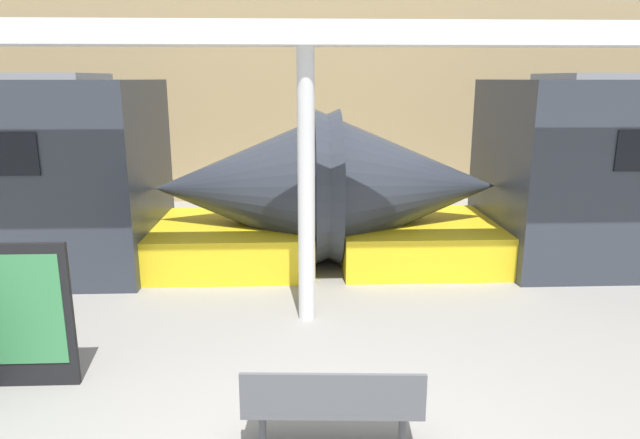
% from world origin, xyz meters
% --- Properties ---
extents(station_wall, '(56.00, 0.20, 5.00)m').
position_xyz_m(station_wall, '(0.00, 11.07, 2.50)').
color(station_wall, tan).
rests_on(station_wall, ground_plane).
extents(bench_near, '(1.54, 0.53, 0.81)m').
position_xyz_m(bench_near, '(0.14, 0.54, 0.49)').
color(bench_near, '#4C4F54').
rests_on(bench_near, ground_plane).
extents(poster_board, '(1.03, 0.07, 1.54)m').
position_xyz_m(poster_board, '(-2.95, 1.79, 0.78)').
color(poster_board, black).
rests_on(poster_board, ground_plane).
extents(support_column_near, '(0.22, 0.22, 3.49)m').
position_xyz_m(support_column_near, '(-0.02, 3.38, 1.75)').
color(support_column_near, silver).
rests_on(support_column_near, ground_plane).
extents(canopy_beam, '(28.00, 0.60, 0.28)m').
position_xyz_m(canopy_beam, '(-0.02, 3.38, 3.63)').
color(canopy_beam, silver).
rests_on(canopy_beam, support_column_near).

